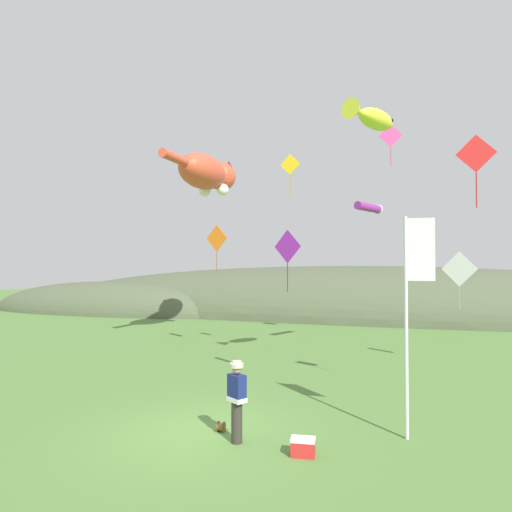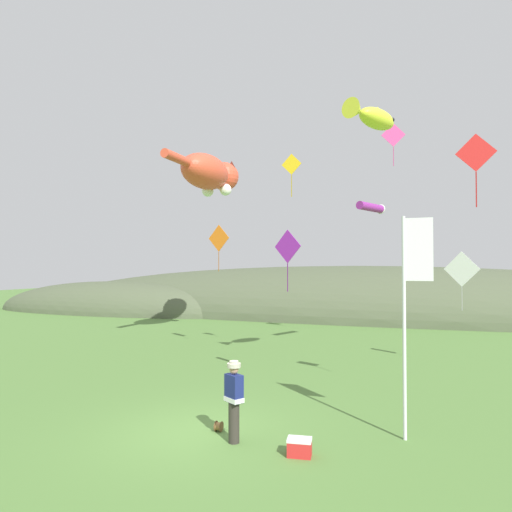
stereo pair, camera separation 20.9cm
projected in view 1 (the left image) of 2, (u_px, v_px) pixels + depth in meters
ground_plane at (200, 433)px, 10.51m from camera, size 120.00×120.00×0.00m
distant_hill_ridge at (319, 315)px, 36.26m from camera, size 61.42×14.27×7.84m
festival_attendant at (237, 399)px, 9.95m from camera, size 0.49×0.44×1.77m
kite_spool at (221, 427)px, 10.60m from camera, size 0.15×0.24×0.24m
picnic_cooler at (303, 447)px, 9.24m from camera, size 0.53×0.39×0.36m
festival_banner_pole at (413, 293)px, 10.18m from camera, size 0.66×0.08×4.97m
kite_giant_cat at (207, 174)px, 24.17m from camera, size 2.09×6.99×2.12m
kite_fish_windsock at (372, 117)px, 15.14m from camera, size 1.70×2.54×0.77m
kite_tube_streamer at (369, 208)px, 20.18m from camera, size 1.11×1.92×0.44m
kite_diamond_red at (476, 154)px, 11.59m from camera, size 0.97×0.07×1.87m
kite_diamond_orange at (217, 239)px, 20.75m from camera, size 1.18×0.38×2.13m
kite_diamond_pink at (391, 136)px, 21.18m from camera, size 1.07×0.24×1.99m
kite_diamond_violet at (287, 247)px, 14.50m from camera, size 0.99×0.45×1.97m
kite_diamond_white at (459, 269)px, 17.30m from camera, size 1.23×0.54×2.23m
kite_diamond_gold at (290, 165)px, 18.37m from camera, size 0.85×0.09×1.75m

